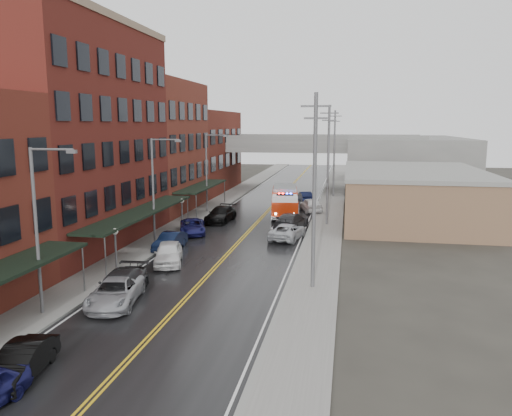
{
  "coord_description": "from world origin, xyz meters",
  "views": [
    {
      "loc": [
        9.18,
        -15.0,
        10.18
      ],
      "look_at": [
        1.45,
        26.67,
        3.0
      ],
      "focal_mm": 35.0,
      "sensor_mm": 36.0,
      "label": 1
    }
  ],
  "objects": [
    {
      "name": "globe_lamp_1",
      "position": [
        -6.4,
        16.0,
        2.31
      ],
      "size": [
        0.44,
        0.44,
        3.12
      ],
      "color": "#59595B",
      "rests_on": "ground"
    },
    {
      "name": "brick_building_c",
      "position": [
        -13.3,
        40.5,
        7.5
      ],
      "size": [
        9.0,
        15.0,
        15.0
      ],
      "primitive_type": "cube",
      "color": "maroon",
      "rests_on": "ground"
    },
    {
      "name": "parked_car_left_1",
      "position": [
        -3.6,
        1.8,
        0.68
      ],
      "size": [
        2.05,
        4.32,
        1.37
      ],
      "primitive_type": "imported",
      "rotation": [
        0.0,
        0.0,
        0.15
      ],
      "color": "black",
      "rests_on": "ground"
    },
    {
      "name": "globe_lamp_2",
      "position": [
        -6.4,
        30.0,
        2.31
      ],
      "size": [
        0.44,
        0.44,
        3.12
      ],
      "color": "#59595B",
      "rests_on": "ground"
    },
    {
      "name": "awning_2",
      "position": [
        -7.49,
        40.5,
        2.99
      ],
      "size": [
        2.6,
        13.0,
        3.09
      ],
      "color": "black",
      "rests_on": "ground"
    },
    {
      "name": "parked_car_right_2",
      "position": [
        5.0,
        42.66,
        0.82
      ],
      "size": [
        3.37,
        5.18,
        1.64
      ],
      "primitive_type": "imported",
      "rotation": [
        0.0,
        0.0,
        3.47
      ],
      "color": "silver",
      "rests_on": "ground"
    },
    {
      "name": "awning_1",
      "position": [
        -7.49,
        23.0,
        2.99
      ],
      "size": [
        2.6,
        18.0,
        3.09
      ],
      "color": "black",
      "rests_on": "ground"
    },
    {
      "name": "parked_car_left_7",
      "position": [
        -3.84,
        34.87,
        0.79
      ],
      "size": [
        2.67,
        5.63,
        1.58
      ],
      "primitive_type": "imported",
      "rotation": [
        0.0,
        0.0,
        -0.08
      ],
      "color": "black",
      "rests_on": "ground"
    },
    {
      "name": "overpass",
      "position": [
        0.0,
        62.0,
        5.99
      ],
      "size": [
        40.0,
        10.0,
        7.5
      ],
      "color": "slate",
      "rests_on": "ground"
    },
    {
      "name": "parked_car_left_6",
      "position": [
        -5.0,
        28.8,
        0.68
      ],
      "size": [
        3.72,
        5.38,
        1.37
      ],
      "primitive_type": "imported",
      "rotation": [
        0.0,
        0.0,
        0.32
      ],
      "color": "#151651",
      "rests_on": "ground"
    },
    {
      "name": "street_lamp_2",
      "position": [
        -6.55,
        40.0,
        5.19
      ],
      "size": [
        2.64,
        0.22,
        9.0
      ],
      "color": "#59595B",
      "rests_on": "ground"
    },
    {
      "name": "street_lamp_1",
      "position": [
        -6.55,
        24.0,
        5.19
      ],
      "size": [
        2.64,
        0.22,
        9.0
      ],
      "color": "#59595B",
      "rests_on": "ground"
    },
    {
      "name": "parked_car_left_4",
      "position": [
        -3.6,
        18.67,
        0.82
      ],
      "size": [
        3.22,
        5.16,
        1.64
      ],
      "primitive_type": "imported",
      "rotation": [
        0.0,
        0.0,
        0.29
      ],
      "color": "white",
      "rests_on": "ground"
    },
    {
      "name": "parked_car_left_3",
      "position": [
        -3.85,
        11.3,
        0.79
      ],
      "size": [
        2.67,
        5.59,
        1.57
      ],
      "primitive_type": "imported",
      "rotation": [
        0.0,
        0.0,
        0.09
      ],
      "color": "#252528",
      "rests_on": "ground"
    },
    {
      "name": "tan_building",
      "position": [
        16.0,
        40.0,
        2.5
      ],
      "size": [
        14.0,
        22.0,
        5.0
      ],
      "primitive_type": "cube",
      "color": "#846247",
      "rests_on": "ground"
    },
    {
      "name": "curb_right",
      "position": [
        5.65,
        30.0,
        0.07
      ],
      "size": [
        0.3,
        160.0,
        0.15
      ],
      "primitive_type": "cube",
      "color": "gray",
      "rests_on": "ground"
    },
    {
      "name": "parked_car_right_0",
      "position": [
        4.01,
        28.2,
        0.71
      ],
      "size": [
        3.21,
        5.46,
        1.43
      ],
      "primitive_type": "imported",
      "rotation": [
        0.0,
        0.0,
        2.97
      ],
      "color": "#AFB3B8",
      "rests_on": "ground"
    },
    {
      "name": "parked_car_left_2",
      "position": [
        -3.64,
        10.2,
        0.73
      ],
      "size": [
        3.35,
        5.63,
        1.47
      ],
      "primitive_type": "imported",
      "rotation": [
        0.0,
        0.0,
        0.18
      ],
      "color": "#9C9EA4",
      "rests_on": "ground"
    },
    {
      "name": "utility_pole_0",
      "position": [
        7.2,
        15.0,
        6.31
      ],
      "size": [
        1.8,
        0.24,
        12.0
      ],
      "color": "#59595B",
      "rests_on": "ground"
    },
    {
      "name": "sidewalk_left",
      "position": [
        -7.3,
        30.0,
        0.07
      ],
      "size": [
        3.0,
        160.0,
        0.15
      ],
      "primitive_type": "cube",
      "color": "slate",
      "rests_on": "ground"
    },
    {
      "name": "brick_building_far",
      "position": [
        -13.3,
        58.0,
        6.0
      ],
      "size": [
        9.0,
        20.0,
        12.0
      ],
      "primitive_type": "cube",
      "color": "maroon",
      "rests_on": "ground"
    },
    {
      "name": "curb_left",
      "position": [
        -5.65,
        30.0,
        0.07
      ],
      "size": [
        0.3,
        160.0,
        0.15
      ],
      "primitive_type": "cube",
      "color": "gray",
      "rests_on": "ground"
    },
    {
      "name": "sidewalk_right",
      "position": [
        7.3,
        30.0,
        0.07
      ],
      "size": [
        3.0,
        160.0,
        0.15
      ],
      "primitive_type": "cube",
      "color": "slate",
      "rests_on": "ground"
    },
    {
      "name": "right_far_block",
      "position": [
        18.0,
        70.0,
        4.0
      ],
      "size": [
        18.0,
        30.0,
        8.0
      ],
      "primitive_type": "cube",
      "color": "slate",
      "rests_on": "ground"
    },
    {
      "name": "fire_truck",
      "position": [
        2.36,
        39.28,
        1.73
      ],
      "size": [
        4.39,
        9.04,
        3.19
      ],
      "rotation": [
        0.0,
        0.0,
        0.13
      ],
      "color": "#951E06",
      "rests_on": "ground"
    },
    {
      "name": "street_lamp_0",
      "position": [
        -6.55,
        8.0,
        5.19
      ],
      "size": [
        2.64,
        0.22,
        9.0
      ],
      "color": "#59595B",
      "rests_on": "ground"
    },
    {
      "name": "utility_pole_2",
      "position": [
        7.2,
        55.0,
        6.31
      ],
      "size": [
        1.8,
        0.24,
        12.0
      ],
      "color": "#59595B",
      "rests_on": "ground"
    },
    {
      "name": "parked_car_left_5",
      "position": [
        -5.0,
        22.8,
        0.7
      ],
      "size": [
        1.74,
        4.32,
        1.4
      ],
      "primitive_type": "imported",
      "rotation": [
        0.0,
        0.0,
        -0.06
      ],
      "color": "black",
      "rests_on": "ground"
    },
    {
      "name": "utility_pole_1",
      "position": [
        7.2,
        35.0,
        6.31
      ],
      "size": [
        1.8,
        0.24,
        12.0
      ],
      "color": "#59595B",
      "rests_on": "ground"
    },
    {
      "name": "ground",
      "position": [
        0.0,
        0.0,
        0.0
      ],
      "size": [
        220.0,
        220.0,
        0.0
      ],
      "primitive_type": "plane",
      "color": "#2D2B26",
      "rests_on": "ground"
    },
    {
      "name": "brick_building_b",
      "position": [
        -13.3,
        23.0,
        9.0
      ],
      "size": [
        9.0,
        20.0,
        18.0
      ],
      "primitive_type": "cube",
      "color": "maroon",
      "rests_on": "ground"
    },
    {
      "name": "parked_car_right_1",
      "position": [
        3.86,
        32.42,
        0.82
      ],
      "size": [
        3.35,
        5.96,
        1.63
      ],
      "primitive_type": "imported",
      "rotation": [
        0.0,
        0.0,
        2.94
      ],
      "color": "#272729",
      "rests_on": "ground"
    },
    {
      "name": "road",
      "position": [
        0.0,
        30.0,
        0.01
      ],
      "size": [
        11.0,
        160.0,
        0.02
      ],
      "primitive_type": "cube",
      "color": "black",
      "rests_on": "ground"
    },
    {
      "name": "parked_car_right_3",
      "position": [
        3.6,
        50.71,
        0.66
      ],
      "size": [
        2.5,
        4.25,
        1.32
      ],
      "primitive_type": "imported",
      "rotation": [
        0.0,
        0.0,
        3.43
      ],
      "color": "black",
      "rests_on": "ground"
    }
  ]
}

